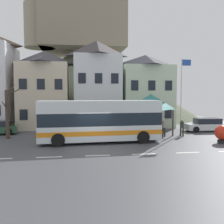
% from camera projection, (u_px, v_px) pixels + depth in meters
% --- Properties ---
extents(ground_plane, '(40.00, 60.00, 0.07)m').
position_uv_depth(ground_plane, '(95.00, 148.00, 18.63)').
color(ground_plane, '#4A4B50').
extents(townhouse_01, '(5.42, 6.61, 8.90)m').
position_uv_depth(townhouse_01, '(45.00, 89.00, 29.77)').
color(townhouse_01, beige).
rests_on(townhouse_01, ground_plane).
extents(townhouse_02, '(5.29, 5.14, 10.07)m').
position_uv_depth(townhouse_02, '(97.00, 84.00, 29.81)').
color(townhouse_02, silver).
rests_on(townhouse_02, ground_plane).
extents(townhouse_03, '(5.81, 5.57, 8.58)m').
position_uv_depth(townhouse_03, '(145.00, 91.00, 30.87)').
color(townhouse_03, beige).
rests_on(townhouse_03, ground_plane).
extents(hilltop_castle, '(41.02, 41.02, 20.20)m').
position_uv_depth(hilltop_castle, '(82.00, 77.00, 47.06)').
color(hilltop_castle, '#5D664E').
rests_on(hilltop_castle, ground_plane).
extents(transit_bus, '(9.82, 3.03, 3.37)m').
position_uv_depth(transit_bus, '(100.00, 121.00, 20.45)').
color(transit_bus, silver).
rests_on(transit_bus, ground_plane).
extents(bus_shelter, '(3.60, 3.60, 3.89)m').
position_uv_depth(bus_shelter, '(151.00, 102.00, 24.84)').
color(bus_shelter, '#473D33').
rests_on(bus_shelter, ground_plane).
extents(parked_car_01, '(4.17, 2.40, 1.39)m').
position_uv_depth(parked_car_01, '(142.00, 125.00, 26.60)').
color(parked_car_01, maroon).
rests_on(parked_car_01, ground_plane).
extents(parked_car_02, '(4.25, 1.97, 1.37)m').
position_uv_depth(parked_car_02, '(206.00, 125.00, 26.63)').
color(parked_car_02, silver).
rests_on(parked_car_02, ground_plane).
extents(pedestrian_00, '(0.28, 0.31, 1.62)m').
position_uv_depth(pedestrian_00, '(142.00, 127.00, 23.46)').
color(pedestrian_00, '#2D2D38').
rests_on(pedestrian_00, ground_plane).
extents(pedestrian_01, '(0.38, 0.31, 1.60)m').
position_uv_depth(pedestrian_01, '(164.00, 127.00, 23.37)').
color(pedestrian_01, '#38332D').
rests_on(pedestrian_01, ground_plane).
extents(pedestrian_02, '(0.33, 0.33, 1.64)m').
position_uv_depth(pedestrian_02, '(151.00, 127.00, 22.91)').
color(pedestrian_02, '#2D2D38').
rests_on(pedestrian_02, ground_plane).
extents(pedestrian_03, '(0.35, 0.35, 1.59)m').
position_uv_depth(pedestrian_03, '(182.00, 127.00, 23.43)').
color(pedestrian_03, '#38332D').
rests_on(pedestrian_03, ground_plane).
extents(public_bench, '(1.45, 0.48, 0.87)m').
position_uv_depth(public_bench, '(153.00, 126.00, 27.67)').
color(public_bench, '#33473D').
rests_on(public_bench, ground_plane).
extents(flagpole, '(0.95, 0.10, 7.19)m').
position_uv_depth(flagpole, '(182.00, 91.00, 24.01)').
color(flagpole, silver).
rests_on(flagpole, ground_plane).
extents(harbour_buoy, '(1.20, 1.20, 1.45)m').
position_uv_depth(harbour_buoy, '(222.00, 133.00, 20.17)').
color(harbour_buoy, black).
rests_on(harbour_buoy, ground_plane).
extents(bare_tree_00, '(1.33, 1.41, 4.76)m').
position_uv_depth(bare_tree_00, '(7.00, 113.00, 22.19)').
color(bare_tree_00, '#47382D').
rests_on(bare_tree_00, ground_plane).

